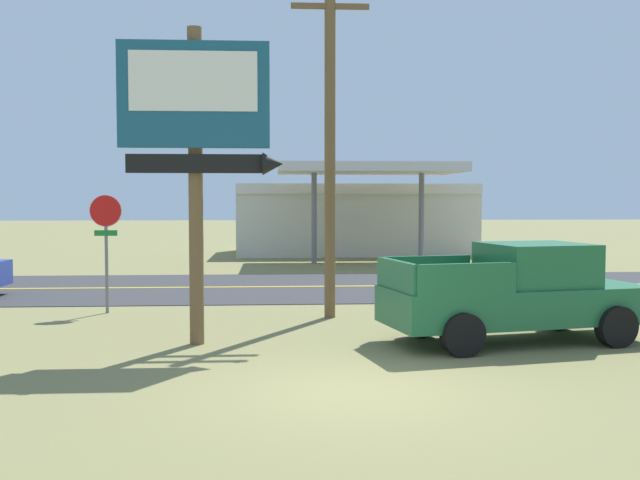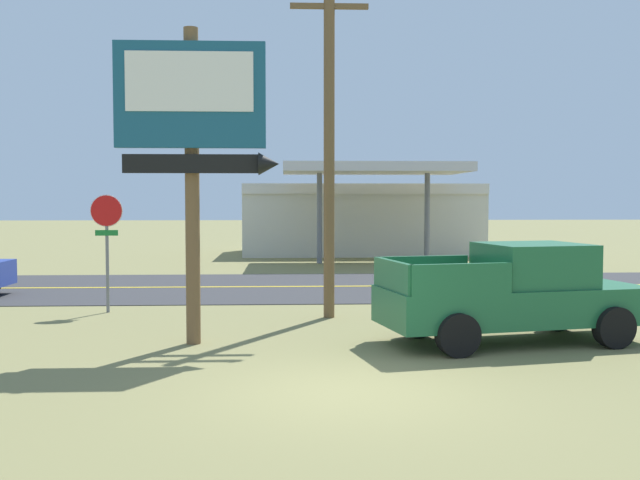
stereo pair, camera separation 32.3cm
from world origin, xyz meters
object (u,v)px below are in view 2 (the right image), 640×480
object	(u,v)px
motel_sign	(194,129)
utility_pole	(329,123)
stop_sign	(107,232)
gas_station	(361,216)
pickup_green_parked_on_lawn	(515,294)

from	to	relation	value
motel_sign	utility_pole	world-z (taller)	utility_pole
stop_sign	utility_pole	distance (m)	6.17
motel_sign	stop_sign	bearing A→B (deg)	122.59
motel_sign	stop_sign	distance (m)	5.48
utility_pole	gas_station	size ratio (longest dim) A/B	0.72
utility_pole	motel_sign	bearing A→B (deg)	-130.74
utility_pole	stop_sign	bearing A→B (deg)	169.47
motel_sign	utility_pole	xyz separation A→B (m)	(2.78, 3.23, 0.46)
gas_station	utility_pole	bearing A→B (deg)	-97.86
stop_sign	gas_station	xyz separation A→B (m)	(8.35, 19.66, -0.08)
motel_sign	utility_pole	distance (m)	4.28
stop_sign	motel_sign	bearing A→B (deg)	-57.41
motel_sign	pickup_green_parked_on_lawn	bearing A→B (deg)	-0.41
motel_sign	gas_station	size ratio (longest dim) A/B	0.51
stop_sign	gas_station	world-z (taller)	gas_station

